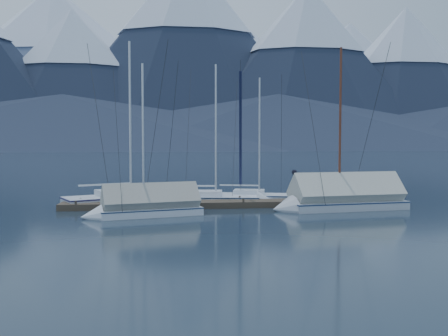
# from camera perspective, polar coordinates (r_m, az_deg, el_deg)

# --- Properties ---
(ground) EXTENTS (1000.00, 1000.00, 0.00)m
(ground) POSITION_cam_1_polar(r_m,az_deg,el_deg) (24.85, 0.53, -5.31)
(ground) COLOR black
(ground) RESTS_ON ground
(mountain_range) EXTENTS (877.00, 584.00, 150.50)m
(mountain_range) POSITION_cam_1_polar(r_m,az_deg,el_deg) (398.73, -5.61, 10.92)
(mountain_range) COLOR #475675
(mountain_range) RESTS_ON ground
(dock) EXTENTS (18.00, 1.50, 0.54)m
(dock) POSITION_cam_1_polar(r_m,az_deg,el_deg) (26.80, -0.00, -4.47)
(dock) COLOR #382D23
(dock) RESTS_ON ground
(mooring_posts) EXTENTS (15.12, 1.52, 0.35)m
(mooring_posts) POSITION_cam_1_polar(r_m,az_deg,el_deg) (26.72, -1.07, -3.97)
(mooring_posts) COLOR #382D23
(mooring_posts) RESTS_ON ground
(sailboat_open_left) EXTENTS (8.18, 5.49, 10.57)m
(sailboat_open_left) POSITION_cam_1_polar(r_m,az_deg,el_deg) (29.26, -10.10, -3.73)
(sailboat_open_left) COLOR silver
(sailboat_open_left) RESTS_ON ground
(sailboat_open_mid) EXTENTS (7.10, 3.19, 9.10)m
(sailboat_open_mid) POSITION_cam_1_polar(r_m,az_deg,el_deg) (28.55, -0.01, -3.91)
(sailboat_open_mid) COLOR silver
(sailboat_open_mid) RESTS_ON ground
(sailboat_open_right) EXTENTS (6.60, 3.27, 8.41)m
(sailboat_open_right) POSITION_cam_1_polar(r_m,az_deg,el_deg) (29.76, 5.11, -3.66)
(sailboat_open_right) COLOR silver
(sailboat_open_right) RESTS_ON ground
(sailboat_covered_near) EXTENTS (7.69, 3.41, 9.69)m
(sailboat_covered_near) POSITION_cam_1_polar(r_m,az_deg,el_deg) (26.48, 13.39, -3.83)
(sailboat_covered_near) COLOR silver
(sailboat_covered_near) RESTS_ON ground
(sailboat_covered_far) EXTENTS (6.11, 3.14, 8.22)m
(sailboat_covered_far) POSITION_cam_1_polar(r_m,az_deg,el_deg) (23.77, -9.91, -4.76)
(sailboat_covered_far) COLOR white
(sailboat_covered_far) RESTS_ON ground
(person) EXTENTS (0.49, 0.68, 1.73)m
(person) POSITION_cam_1_polar(r_m,az_deg,el_deg) (27.58, 8.53, -2.00)
(person) COLOR black
(person) RESTS_ON dock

